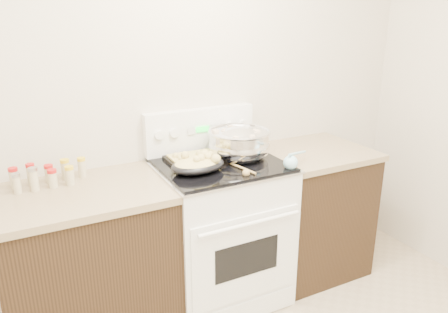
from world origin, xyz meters
TOP-DOWN VIEW (x-y plane):
  - room_shell at (0.00, 0.00)m, footprint 4.10×3.60m
  - counter_left at (-0.48, 1.43)m, footprint 0.93×0.67m
  - counter_right at (1.08, 1.43)m, footprint 0.73×0.67m
  - kitchen_range at (0.35, 1.42)m, footprint 0.78×0.73m
  - mixing_bowl at (0.50, 1.46)m, footprint 0.45×0.45m
  - roasting_pan at (0.17, 1.34)m, footprint 0.35×0.27m
  - baking_sheet at (0.26, 1.52)m, footprint 0.41×0.29m
  - wooden_spoon at (0.40, 1.21)m, footprint 0.08×0.27m
  - blue_ladle at (0.69, 1.15)m, footprint 0.26×0.19m
  - spice_jars at (-0.63, 1.59)m, footprint 0.40×0.15m

SIDE VIEW (x-z plane):
  - counter_left at x=-0.48m, z-range 0.00..0.92m
  - counter_right at x=1.08m, z-range 0.00..0.92m
  - kitchen_range at x=0.35m, z-range -0.12..1.10m
  - wooden_spoon at x=0.40m, z-range 0.93..0.98m
  - baking_sheet at x=0.26m, z-range 0.93..0.99m
  - spice_jars at x=-0.63m, z-range 0.91..1.04m
  - blue_ladle at x=0.69m, z-range 0.93..1.03m
  - roasting_pan at x=0.17m, z-range 0.93..1.05m
  - mixing_bowl at x=0.50m, z-range 0.92..1.15m
  - room_shell at x=0.00m, z-range 0.33..3.08m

